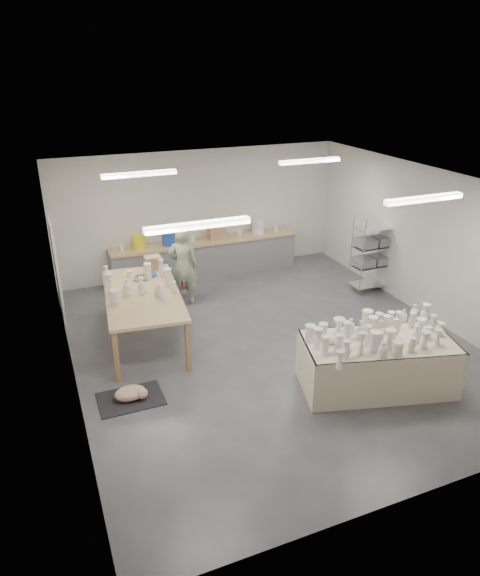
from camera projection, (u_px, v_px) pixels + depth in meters
name	position (u px, v px, depth m)	size (l,w,h in m)	color
room	(265.00, 239.00, 8.81)	(8.00, 8.02, 3.00)	#424449
back_counter	(205.00, 257.00, 12.52)	(4.60, 0.60, 1.24)	#AA8252
wire_shelf	(373.00, 252.00, 11.54)	(0.88, 0.48, 1.80)	silver
drying_table	(377.00, 361.00, 8.18)	(2.59, 1.73, 1.21)	olive
work_table	(142.00, 290.00, 9.47)	(1.61, 2.77, 1.36)	#AA8252
rug	(131.00, 399.00, 8.03)	(1.00, 0.70, 0.02)	black
cat	(132.00, 393.00, 7.98)	(0.56, 0.47, 0.21)	white
potter	(183.00, 266.00, 10.89)	(0.63, 0.42, 1.74)	#98AC85
red_stool	(181.00, 287.00, 11.36)	(0.39, 0.39, 0.31)	red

